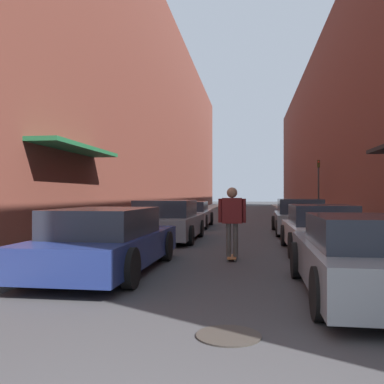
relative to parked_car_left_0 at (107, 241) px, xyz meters
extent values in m
plane|color=#38383A|center=(2.31, 17.88, -0.61)|extent=(133.62, 133.62, 0.00)
cube|color=#A3A099|center=(-1.90, 23.95, -0.55)|extent=(1.80, 60.73, 0.12)
cube|color=#A3A099|center=(6.53, 23.95, -0.55)|extent=(1.80, 60.73, 0.12)
cube|color=brown|center=(-4.80, 23.95, 6.62)|extent=(4.00, 60.73, 14.45)
cube|color=#1E6038|center=(-2.40, 4.22, 2.29)|extent=(1.00, 4.80, 0.12)
cube|color=brown|center=(9.43, 23.95, 5.56)|extent=(4.00, 60.73, 12.33)
cube|color=navy|center=(0.00, 0.07, -0.14)|extent=(1.85, 4.81, 0.55)
cube|color=#232833|center=(0.00, -0.17, 0.39)|extent=(1.61, 2.51, 0.51)
cylinder|color=black|center=(-0.88, 1.55, -0.27)|extent=(0.18, 0.67, 0.67)
cylinder|color=black|center=(0.88, 1.55, -0.27)|extent=(0.18, 0.67, 0.67)
cylinder|color=black|center=(-0.88, -1.42, -0.27)|extent=(0.18, 0.67, 0.67)
cylinder|color=black|center=(0.88, -1.42, -0.27)|extent=(0.18, 0.67, 0.67)
cube|color=gray|center=(0.05, 5.83, -0.12)|extent=(1.99, 4.23, 0.63)
cube|color=#232833|center=(0.05, 5.62, 0.46)|extent=(1.73, 2.21, 0.53)
cylinder|color=black|center=(-0.90, 7.14, -0.30)|extent=(0.18, 0.60, 0.60)
cylinder|color=black|center=(0.99, 7.14, -0.30)|extent=(0.18, 0.60, 0.60)
cylinder|color=black|center=(-0.90, 4.53, -0.30)|extent=(0.18, 0.60, 0.60)
cylinder|color=black|center=(0.99, 4.53, -0.30)|extent=(0.18, 0.60, 0.60)
cube|color=#B7B7BC|center=(-0.06, 11.69, -0.14)|extent=(1.89, 4.45, 0.58)
cube|color=#232833|center=(-0.06, 11.47, 0.37)|extent=(1.63, 2.33, 0.44)
cylinder|color=black|center=(-0.94, 13.06, -0.29)|extent=(0.18, 0.64, 0.64)
cylinder|color=black|center=(0.82, 13.06, -0.29)|extent=(0.18, 0.64, 0.64)
cylinder|color=black|center=(-0.94, 10.32, -0.29)|extent=(0.18, 0.64, 0.64)
cylinder|color=black|center=(0.82, 10.32, -0.29)|extent=(0.18, 0.64, 0.64)
cube|color=gray|center=(4.52, -1.44, -0.13)|extent=(1.94, 4.29, 0.59)
cube|color=#232833|center=(4.52, -1.65, 0.38)|extent=(1.68, 2.24, 0.44)
cylinder|color=black|center=(3.60, -0.12, -0.28)|extent=(0.18, 0.65, 0.65)
cylinder|color=black|center=(3.60, -2.76, -0.28)|extent=(0.18, 0.65, 0.65)
cube|color=silver|center=(4.59, 3.56, -0.15)|extent=(1.72, 4.04, 0.57)
cube|color=#232833|center=(4.59, 3.35, 0.39)|extent=(1.51, 2.10, 0.51)
cylinder|color=black|center=(3.76, 4.81, -0.29)|extent=(0.18, 0.62, 0.62)
cylinder|color=black|center=(5.43, 4.81, -0.29)|extent=(0.18, 0.62, 0.62)
cylinder|color=black|center=(3.76, 2.31, -0.29)|extent=(0.18, 0.62, 0.62)
cylinder|color=black|center=(5.43, 2.31, -0.29)|extent=(0.18, 0.62, 0.62)
cube|color=gray|center=(4.63, 9.02, -0.12)|extent=(1.91, 4.82, 0.63)
cube|color=#232833|center=(4.63, 8.78, 0.46)|extent=(1.64, 2.53, 0.55)
cylinder|color=black|center=(3.76, 10.50, -0.30)|extent=(0.18, 0.61, 0.61)
cylinder|color=black|center=(5.50, 10.50, -0.30)|extent=(0.18, 0.61, 0.61)
cylinder|color=black|center=(3.76, 7.54, -0.30)|extent=(0.18, 0.61, 0.61)
cylinder|color=black|center=(5.50, 7.54, -0.30)|extent=(0.18, 0.61, 0.61)
cube|color=brown|center=(2.35, 1.93, -0.54)|extent=(0.20, 0.78, 0.02)
cylinder|color=beige|center=(2.27, 2.18, -0.58)|extent=(0.03, 0.06, 0.06)
cylinder|color=beige|center=(2.42, 2.18, -0.58)|extent=(0.03, 0.06, 0.06)
cylinder|color=beige|center=(2.27, 1.68, -0.58)|extent=(0.03, 0.06, 0.06)
cylinder|color=beige|center=(2.42, 1.68, -0.58)|extent=(0.03, 0.06, 0.06)
cylinder|color=#47423D|center=(2.27, 1.93, -0.15)|extent=(0.11, 0.11, 0.77)
cylinder|color=#47423D|center=(2.43, 1.93, -0.15)|extent=(0.11, 0.11, 0.77)
cube|color=maroon|center=(2.35, 1.93, 0.53)|extent=(0.46, 0.21, 0.59)
sphere|color=#8C664C|center=(2.35, 1.93, 0.95)|extent=(0.25, 0.25, 0.25)
cylinder|color=maroon|center=(2.07, 1.93, 0.53)|extent=(0.09, 0.09, 0.56)
cylinder|color=maroon|center=(2.62, 1.93, 0.53)|extent=(0.09, 0.09, 0.56)
cylinder|color=#332D28|center=(2.55, -3.47, -0.60)|extent=(0.70, 0.70, 0.02)
cylinder|color=#2D2D2D|center=(6.86, 18.76, 1.26)|extent=(0.10, 0.10, 3.49)
cube|color=#332D0F|center=(6.86, 18.76, 2.78)|extent=(0.16, 0.16, 0.45)
sphere|color=red|center=(6.86, 18.67, 2.89)|extent=(0.11, 0.11, 0.11)
camera|label=1|loc=(2.78, -8.04, 0.91)|focal=40.00mm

